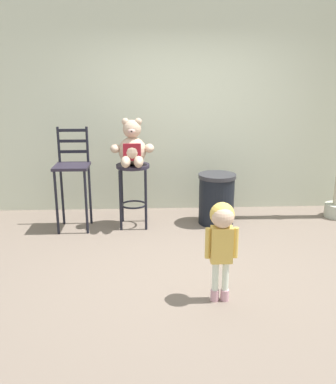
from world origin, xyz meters
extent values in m
plane|color=#726356|center=(0.00, 0.00, 0.00)|extent=(24.00, 24.00, 0.00)
cube|color=beige|center=(0.00, 2.08, 1.86)|extent=(7.49, 0.30, 3.72)
cylinder|color=#26212E|center=(-0.66, 1.23, 0.79)|extent=(0.42, 0.42, 0.04)
cylinder|color=black|center=(-0.82, 1.08, 0.39)|extent=(0.03, 0.03, 0.77)
cylinder|color=black|center=(-0.50, 1.08, 0.39)|extent=(0.03, 0.03, 0.77)
cylinder|color=black|center=(-0.82, 1.39, 0.39)|extent=(0.03, 0.03, 0.77)
cylinder|color=black|center=(-0.50, 1.39, 0.39)|extent=(0.03, 0.03, 0.77)
torus|color=black|center=(-0.66, 1.23, 0.28)|extent=(0.34, 0.34, 0.02)
sphere|color=tan|center=(-0.66, 1.23, 0.99)|extent=(0.35, 0.35, 0.35)
cube|color=maroon|center=(-0.66, 1.09, 0.99)|extent=(0.21, 0.03, 0.21)
sphere|color=tan|center=(-0.66, 1.23, 1.25)|extent=(0.23, 0.23, 0.23)
ellipsoid|color=tan|center=(-0.66, 1.14, 1.24)|extent=(0.09, 0.07, 0.07)
sphere|color=black|center=(-0.66, 1.11, 1.24)|extent=(0.03, 0.03, 0.03)
sphere|color=tan|center=(-0.74, 1.23, 1.35)|extent=(0.09, 0.09, 0.09)
sphere|color=tan|center=(-0.58, 1.23, 1.35)|extent=(0.09, 0.09, 0.09)
ellipsoid|color=tan|center=(-0.87, 1.21, 1.02)|extent=(0.12, 0.19, 0.11)
ellipsoid|color=tan|center=(-0.45, 1.21, 1.02)|extent=(0.12, 0.19, 0.11)
ellipsoid|color=tan|center=(-0.74, 1.07, 0.88)|extent=(0.12, 0.29, 0.14)
ellipsoid|color=tan|center=(-0.58, 1.07, 0.88)|extent=(0.12, 0.29, 0.14)
cylinder|color=#CA95A3|center=(0.10, -0.67, 0.05)|extent=(0.07, 0.07, 0.10)
cylinder|color=silver|center=(0.10, -0.67, 0.24)|extent=(0.06, 0.06, 0.26)
cylinder|color=#CA95A3|center=(0.19, -0.67, 0.05)|extent=(0.07, 0.07, 0.10)
cylinder|color=silver|center=(0.19, -0.67, 0.24)|extent=(0.06, 0.06, 0.26)
cube|color=gold|center=(0.14, -0.67, 0.53)|extent=(0.18, 0.11, 0.32)
cylinder|color=gold|center=(0.02, -0.67, 0.54)|extent=(0.05, 0.05, 0.27)
cylinder|color=gold|center=(0.26, -0.67, 0.54)|extent=(0.05, 0.05, 0.27)
sphere|color=#D8B293|center=(0.14, -0.67, 0.77)|extent=(0.19, 0.19, 0.19)
sphere|color=gold|center=(0.14, -0.65, 0.78)|extent=(0.21, 0.21, 0.21)
cylinder|color=black|center=(0.42, 1.28, 0.31)|extent=(0.46, 0.46, 0.61)
cylinder|color=#2D2D33|center=(0.42, 1.28, 0.64)|extent=(0.49, 0.49, 0.05)
cube|color=#26212E|center=(-1.41, 1.16, 0.81)|extent=(0.42, 0.42, 0.03)
cylinder|color=black|center=(-1.59, 0.98, 0.40)|extent=(0.03, 0.03, 0.79)
cylinder|color=black|center=(-1.23, 0.98, 0.40)|extent=(0.03, 0.03, 0.79)
cylinder|color=black|center=(-1.59, 1.34, 0.40)|extent=(0.03, 0.03, 0.79)
cylinder|color=black|center=(-1.23, 1.34, 0.40)|extent=(0.03, 0.03, 0.79)
cylinder|color=black|center=(-1.59, 1.34, 1.05)|extent=(0.03, 0.03, 0.45)
cylinder|color=black|center=(-1.23, 1.34, 1.05)|extent=(0.03, 0.03, 0.45)
cube|color=black|center=(-1.41, 1.34, 0.96)|extent=(0.36, 0.02, 0.04)
cube|color=black|center=(-1.41, 1.34, 1.10)|extent=(0.36, 0.02, 0.04)
cube|color=black|center=(-1.41, 1.34, 1.23)|extent=(0.36, 0.02, 0.04)
camera|label=1|loc=(-0.46, -3.89, 1.92)|focal=38.99mm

